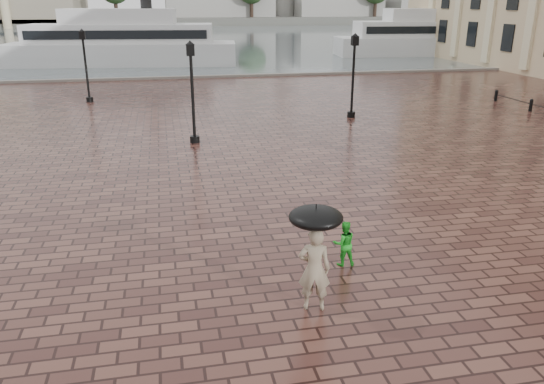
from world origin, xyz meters
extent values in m
plane|color=#351B18|center=(0.00, 0.00, 0.00)|extent=(300.00, 300.00, 0.00)
plane|color=#465255|center=(0.00, 92.00, 0.00)|extent=(240.00, 240.00, 0.00)
cube|color=slate|center=(0.00, 32.00, 0.00)|extent=(80.00, 0.60, 0.30)
cube|color=#4C4C47|center=(0.00, 160.00, 1.00)|extent=(300.00, 60.00, 2.00)
cylinder|color=#2D2119|center=(-18.00, 138.00, 4.00)|extent=(1.00, 1.00, 8.00)
cylinder|color=#2D2119|center=(18.00, 138.00, 4.00)|extent=(1.00, 1.00, 8.00)
cylinder|color=#2D2119|center=(54.00, 138.00, 4.00)|extent=(1.00, 1.00, 8.00)
cylinder|color=#2D2119|center=(90.00, 138.00, 4.00)|extent=(1.00, 1.00, 8.00)
cylinder|color=black|center=(14.00, 13.50, 0.30)|extent=(0.20, 0.20, 0.60)
sphere|color=black|center=(14.00, 13.50, 0.62)|extent=(0.22, 0.22, 0.22)
cylinder|color=black|center=(14.00, 17.00, 0.30)|extent=(0.20, 0.20, 0.60)
sphere|color=black|center=(14.00, 17.00, 0.62)|extent=(0.22, 0.22, 0.22)
cylinder|color=black|center=(-6.00, 10.00, 0.15)|extent=(0.44, 0.44, 0.30)
cylinder|color=black|center=(-6.00, 10.00, 2.00)|extent=(0.14, 0.14, 4.00)
cube|color=black|center=(-6.00, 10.00, 4.15)|extent=(0.35, 0.35, 0.50)
sphere|color=beige|center=(-6.00, 10.00, 4.15)|extent=(0.28, 0.28, 0.28)
cylinder|color=black|center=(3.00, 14.00, 0.15)|extent=(0.44, 0.44, 0.30)
cylinder|color=black|center=(3.00, 14.00, 2.00)|extent=(0.14, 0.14, 4.00)
cube|color=black|center=(3.00, 14.00, 4.15)|extent=(0.35, 0.35, 0.50)
sphere|color=beige|center=(3.00, 14.00, 4.15)|extent=(0.28, 0.28, 0.28)
cylinder|color=black|center=(-12.00, 22.00, 0.15)|extent=(0.44, 0.44, 0.30)
cylinder|color=black|center=(-12.00, 22.00, 2.00)|extent=(0.14, 0.14, 4.00)
cube|color=black|center=(-12.00, 22.00, 4.15)|extent=(0.35, 0.35, 0.50)
sphere|color=beige|center=(-12.00, 22.00, 4.15)|extent=(0.28, 0.28, 0.28)
imported|color=gray|center=(-4.45, -4.64, 0.92)|extent=(0.76, 0.60, 1.84)
imported|color=#1B961F|center=(-3.19, -2.88, 0.57)|extent=(0.58, 0.47, 1.15)
cube|color=silver|center=(-11.11, 43.35, 1.10)|extent=(23.30, 7.98, 2.19)
cube|color=silver|center=(-11.11, 43.35, 3.11)|extent=(18.68, 6.75, 1.83)
cube|color=silver|center=(-11.11, 43.35, 4.75)|extent=(11.36, 5.39, 1.46)
cube|color=black|center=(-11.37, 40.94, 3.11)|extent=(17.26, 2.02, 0.82)
cube|color=black|center=(-10.84, 45.75, 3.11)|extent=(17.26, 2.02, 0.82)
cube|color=silver|center=(24.54, 47.00, 1.07)|extent=(22.79, 7.53, 2.15)
cube|color=silver|center=(24.54, 47.00, 3.04)|extent=(18.27, 6.38, 1.79)
cube|color=silver|center=(24.54, 47.00, 4.65)|extent=(11.09, 5.15, 1.43)
cylinder|color=black|center=(27.21, 46.73, 6.26)|extent=(1.07, 1.07, 2.15)
cube|color=black|center=(24.30, 44.64, 3.04)|extent=(16.93, 1.76, 0.81)
cube|color=black|center=(24.77, 49.36, 3.04)|extent=(16.93, 1.76, 0.81)
cylinder|color=black|center=(-4.45, -4.64, 1.57)|extent=(0.02, 0.02, 0.95)
ellipsoid|color=black|center=(-4.45, -4.64, 2.08)|extent=(1.10, 1.10, 0.39)
camera|label=1|loc=(-7.26, -14.02, 6.13)|focal=35.00mm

